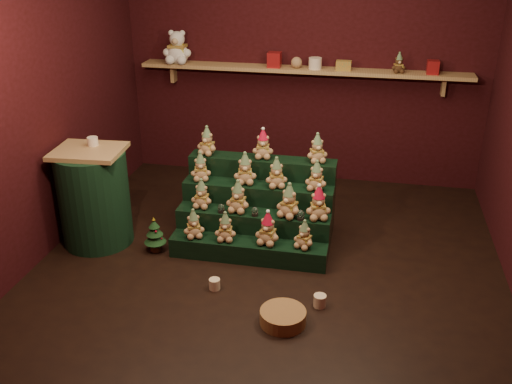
% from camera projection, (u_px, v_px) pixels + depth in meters
% --- Properties ---
extents(ground, '(4.00, 4.00, 0.00)m').
position_uv_depth(ground, '(270.00, 261.00, 5.06)').
color(ground, black).
rests_on(ground, ground).
extents(back_wall, '(4.00, 0.10, 2.80)m').
position_uv_depth(back_wall, '(305.00, 57.00, 6.31)').
color(back_wall, black).
rests_on(back_wall, ground).
extents(front_wall, '(4.00, 0.10, 2.80)m').
position_uv_depth(front_wall, '(195.00, 228.00, 2.65)').
color(front_wall, black).
rests_on(front_wall, ground).
extents(left_wall, '(0.10, 4.00, 2.80)m').
position_uv_depth(left_wall, '(36.00, 94.00, 4.86)').
color(left_wall, black).
rests_on(left_wall, ground).
extents(back_shelf, '(3.60, 0.26, 0.24)m').
position_uv_depth(back_shelf, '(302.00, 70.00, 6.20)').
color(back_shelf, tan).
rests_on(back_shelf, ground).
extents(riser_tier_front, '(1.40, 0.22, 0.18)m').
position_uv_depth(riser_tier_front, '(248.00, 250.00, 5.05)').
color(riser_tier_front, black).
rests_on(riser_tier_front, ground).
extents(riser_tier_midfront, '(1.40, 0.22, 0.36)m').
position_uv_depth(riser_tier_midfront, '(253.00, 230.00, 5.21)').
color(riser_tier_midfront, black).
rests_on(riser_tier_midfront, ground).
extents(riser_tier_midback, '(1.40, 0.22, 0.54)m').
position_uv_depth(riser_tier_midback, '(258.00, 211.00, 5.37)').
color(riser_tier_midback, black).
rests_on(riser_tier_midback, ground).
extents(riser_tier_back, '(1.40, 0.22, 0.72)m').
position_uv_depth(riser_tier_back, '(262.00, 193.00, 5.52)').
color(riser_tier_back, black).
rests_on(riser_tier_back, ground).
extents(teddy_0, '(0.24, 0.23, 0.26)m').
position_uv_depth(teddy_0, '(194.00, 224.00, 5.04)').
color(teddy_0, tan).
rests_on(teddy_0, riser_tier_front).
extents(teddy_1, '(0.20, 0.19, 0.26)m').
position_uv_depth(teddy_1, '(225.00, 227.00, 4.99)').
color(teddy_1, tan).
rests_on(teddy_1, riser_tier_front).
extents(teddy_2, '(0.24, 0.23, 0.30)m').
position_uv_depth(teddy_2, '(268.00, 228.00, 4.92)').
color(teddy_2, tan).
rests_on(teddy_2, riser_tier_front).
extents(teddy_3, '(0.23, 0.22, 0.25)m').
position_uv_depth(teddy_3, '(304.00, 234.00, 4.87)').
color(teddy_3, tan).
rests_on(teddy_3, riser_tier_front).
extents(teddy_4, '(0.20, 0.18, 0.27)m').
position_uv_depth(teddy_4, '(202.00, 194.00, 5.18)').
color(teddy_4, tan).
rests_on(teddy_4, riser_tier_midfront).
extents(teddy_5, '(0.23, 0.21, 0.29)m').
position_uv_depth(teddy_5, '(238.00, 196.00, 5.09)').
color(teddy_5, tan).
rests_on(teddy_5, riser_tier_midfront).
extents(teddy_6, '(0.28, 0.27, 0.31)m').
position_uv_depth(teddy_6, '(289.00, 201.00, 5.00)').
color(teddy_6, tan).
rests_on(teddy_6, riser_tier_midfront).
extents(teddy_7, '(0.26, 0.24, 0.30)m').
position_uv_depth(teddy_7, '(318.00, 203.00, 4.96)').
color(teddy_7, tan).
rests_on(teddy_7, riser_tier_midfront).
extents(teddy_8, '(0.23, 0.22, 0.27)m').
position_uv_depth(teddy_8, '(201.00, 167.00, 5.30)').
color(teddy_8, tan).
rests_on(teddy_8, riser_tier_midback).
extents(teddy_9, '(0.24, 0.23, 0.29)m').
position_uv_depth(teddy_9, '(245.00, 169.00, 5.22)').
color(teddy_9, tan).
rests_on(teddy_9, riser_tier_midback).
extents(teddy_10, '(0.24, 0.23, 0.28)m').
position_uv_depth(teddy_10, '(276.00, 173.00, 5.15)').
color(teddy_10, tan).
rests_on(teddy_10, riser_tier_midback).
extents(teddy_11, '(0.22, 0.20, 0.27)m').
position_uv_depth(teddy_11, '(317.00, 176.00, 5.09)').
color(teddy_11, tan).
rests_on(teddy_11, riser_tier_midback).
extents(teddy_12, '(0.23, 0.21, 0.27)m').
position_uv_depth(teddy_12, '(207.00, 141.00, 5.41)').
color(teddy_12, tan).
rests_on(teddy_12, riser_tier_back).
extents(teddy_13, '(0.22, 0.20, 0.27)m').
position_uv_depth(teddy_13, '(263.00, 144.00, 5.32)').
color(teddy_13, tan).
rests_on(teddy_13, riser_tier_back).
extents(teddy_14, '(0.25, 0.24, 0.27)m').
position_uv_depth(teddy_14, '(317.00, 148.00, 5.23)').
color(teddy_14, tan).
rests_on(teddy_14, riser_tier_back).
extents(snow_globe_a, '(0.06, 0.06, 0.08)m').
position_uv_depth(snow_globe_a, '(221.00, 208.00, 5.11)').
color(snow_globe_a, black).
rests_on(snow_globe_a, riser_tier_midfront).
extents(snow_globe_b, '(0.06, 0.06, 0.08)m').
position_uv_depth(snow_globe_b, '(255.00, 211.00, 5.06)').
color(snow_globe_b, black).
rests_on(snow_globe_b, riser_tier_midfront).
extents(snow_globe_c, '(0.07, 0.07, 0.09)m').
position_uv_depth(snow_globe_c, '(301.00, 215.00, 4.98)').
color(snow_globe_c, black).
rests_on(snow_globe_c, riser_tier_midfront).
extents(side_table, '(0.64, 0.64, 0.92)m').
position_uv_depth(side_table, '(94.00, 197.00, 5.21)').
color(side_table, tan).
rests_on(side_table, ground).
extents(table_ornament, '(0.10, 0.10, 0.08)m').
position_uv_depth(table_ornament, '(93.00, 141.00, 5.09)').
color(table_ornament, beige).
rests_on(table_ornament, side_table).
extents(mini_christmas_tree, '(0.20, 0.20, 0.34)m').
position_uv_depth(mini_christmas_tree, '(155.00, 234.00, 5.16)').
color(mini_christmas_tree, '#432C18').
rests_on(mini_christmas_tree, ground).
extents(mug_left, '(0.09, 0.09, 0.09)m').
position_uv_depth(mug_left, '(215.00, 284.00, 4.64)').
color(mug_left, beige).
rests_on(mug_left, ground).
extents(mug_right, '(0.10, 0.10, 0.10)m').
position_uv_depth(mug_right, '(320.00, 301.00, 4.42)').
color(mug_right, beige).
rests_on(mug_right, ground).
extents(wicker_basket, '(0.45, 0.45, 0.11)m').
position_uv_depth(wicker_basket, '(283.00, 317.00, 4.23)').
color(wicker_basket, '#9D6D3F').
rests_on(wicker_basket, ground).
extents(white_bear, '(0.33, 0.30, 0.46)m').
position_uv_depth(white_bear, '(177.00, 43.00, 6.32)').
color(white_bear, white).
rests_on(white_bear, back_shelf).
extents(brown_bear, '(0.17, 0.16, 0.20)m').
position_uv_depth(brown_bear, '(399.00, 63.00, 5.93)').
color(brown_bear, '#472917').
rests_on(brown_bear, back_shelf).
extents(gift_tin_red_a, '(0.14, 0.14, 0.16)m').
position_uv_depth(gift_tin_red_a, '(274.00, 60.00, 6.19)').
color(gift_tin_red_a, maroon).
rests_on(gift_tin_red_a, back_shelf).
extents(gift_tin_cream, '(0.14, 0.14, 0.12)m').
position_uv_depth(gift_tin_cream, '(315.00, 63.00, 6.11)').
color(gift_tin_cream, beige).
rests_on(gift_tin_cream, back_shelf).
extents(gift_tin_red_b, '(0.12, 0.12, 0.14)m').
position_uv_depth(gift_tin_red_b, '(433.00, 67.00, 5.89)').
color(gift_tin_red_b, maroon).
rests_on(gift_tin_red_b, back_shelf).
extents(shelf_plush_ball, '(0.12, 0.12, 0.12)m').
position_uv_depth(shelf_plush_ball, '(297.00, 63.00, 6.15)').
color(shelf_plush_ball, tan).
rests_on(shelf_plush_ball, back_shelf).
extents(scarf_gift_box, '(0.16, 0.10, 0.10)m').
position_uv_depth(scarf_gift_box, '(344.00, 65.00, 6.06)').
color(scarf_gift_box, orange).
rests_on(scarf_gift_box, back_shelf).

